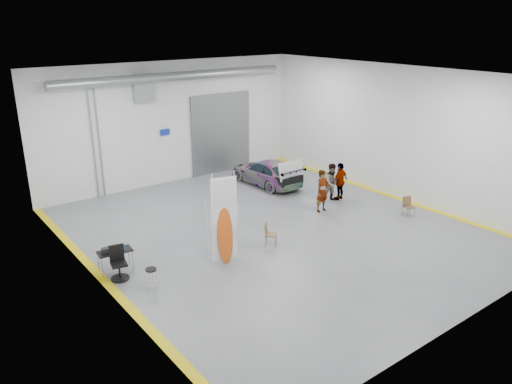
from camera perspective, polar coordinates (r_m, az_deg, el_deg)
ground at (r=19.73m, az=2.08°, el=-4.36°), size 16.00×16.00×0.00m
room_shell at (r=20.34m, az=-1.25°, el=8.43°), size 14.02×16.18×6.01m
sedan_car at (r=24.90m, az=1.16°, el=2.26°), size 1.86×4.30×1.23m
person_a at (r=21.48m, az=7.60°, el=0.13°), size 0.69×0.48×1.84m
person_b at (r=22.75m, az=8.72°, el=1.07°), size 1.02×0.89×1.76m
person_c at (r=23.03m, az=9.60°, el=1.22°), size 1.07×0.59×1.74m
surfboard_display at (r=16.73m, az=-3.41°, el=-3.98°), size 0.90×0.40×3.24m
folding_chair_near at (r=18.31m, az=1.71°, el=-5.37°), size 0.58×0.66×0.88m
folding_chair_far at (r=21.88m, az=17.01°, el=-2.05°), size 0.50×0.53×0.84m
shop_stool at (r=15.82m, az=-11.84°, el=-9.72°), size 0.36×0.36×0.71m
work_table at (r=17.07m, az=-16.04°, el=-6.53°), size 1.16×0.66×0.90m
office_chair at (r=16.62m, az=-15.49°, el=-8.03°), size 0.59×0.60×1.10m
trunk_lid at (r=23.34m, az=4.02°, el=2.67°), size 1.44×0.87×0.04m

